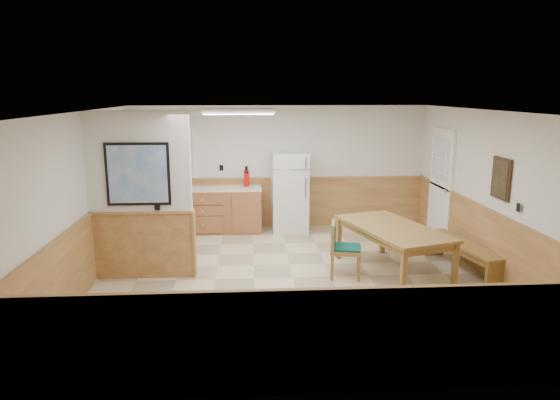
{
  "coord_description": "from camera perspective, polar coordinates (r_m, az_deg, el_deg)",
  "views": [
    {
      "loc": [
        -0.65,
        -7.14,
        2.77
      ],
      "look_at": [
        -0.17,
        0.4,
        1.12
      ],
      "focal_mm": 32.0,
      "sensor_mm": 36.0,
      "label": 1
    }
  ],
  "objects": [
    {
      "name": "ground",
      "position": [
        7.68,
        1.46,
        -8.84
      ],
      "size": [
        6.0,
        6.0,
        0.0
      ],
      "primitive_type": "plane",
      "color": "beige",
      "rests_on": "ground"
    },
    {
      "name": "ceiling",
      "position": [
        7.17,
        1.57,
        10.13
      ],
      "size": [
        6.0,
        6.0,
        0.02
      ],
      "primitive_type": "cube",
      "color": "white",
      "rests_on": "back_wall"
    },
    {
      "name": "back_wall",
      "position": [
        10.27,
        0.0,
        3.78
      ],
      "size": [
        6.0,
        0.02,
        2.5
      ],
      "primitive_type": "cube",
      "color": "silver",
      "rests_on": "ground"
    },
    {
      "name": "right_wall",
      "position": [
        8.16,
        22.99,
        0.57
      ],
      "size": [
        0.02,
        6.0,
        2.5
      ],
      "primitive_type": "cube",
      "color": "silver",
      "rests_on": "ground"
    },
    {
      "name": "left_wall",
      "position": [
        7.67,
        -21.43,
        -0.0
      ],
      "size": [
        0.02,
        6.0,
        2.5
      ],
      "primitive_type": "cube",
      "color": "silver",
      "rests_on": "ground"
    },
    {
      "name": "wainscot_back",
      "position": [
        10.39,
        0.01,
        -0.33
      ],
      "size": [
        6.0,
        0.04,
        1.0
      ],
      "primitive_type": "cube",
      "color": "tan",
      "rests_on": "ground"
    },
    {
      "name": "wainscot_right",
      "position": [
        8.32,
        22.44,
        -4.49
      ],
      "size": [
        0.04,
        6.0,
        1.0
      ],
      "primitive_type": "cube",
      "color": "tan",
      "rests_on": "ground"
    },
    {
      "name": "wainscot_left",
      "position": [
        7.84,
        -20.86,
        -5.36
      ],
      "size": [
        0.04,
        6.0,
        1.0
      ],
      "primitive_type": "cube",
      "color": "tan",
      "rests_on": "ground"
    },
    {
      "name": "partition_wall",
      "position": [
        7.66,
        -15.63,
        0.25
      ],
      "size": [
        1.5,
        0.2,
        2.5
      ],
      "color": "silver",
      "rests_on": "ground"
    },
    {
      "name": "kitchen_counter",
      "position": [
        10.1,
        -6.73,
        -1.01
      ],
      "size": [
        2.2,
        0.61,
        1.0
      ],
      "color": "#905C33",
      "rests_on": "ground"
    },
    {
      "name": "exterior_door",
      "position": [
        9.89,
        17.85,
        1.68
      ],
      "size": [
        0.07,
        1.02,
        2.15
      ],
      "color": "white",
      "rests_on": "ground"
    },
    {
      "name": "kitchen_window",
      "position": [
        10.29,
        -11.79,
        5.22
      ],
      "size": [
        0.8,
        0.04,
        1.0
      ],
      "color": "white",
      "rests_on": "back_wall"
    },
    {
      "name": "wall_painting",
      "position": [
        7.83,
        23.92,
        2.27
      ],
      "size": [
        0.04,
        0.5,
        0.6
      ],
      "color": "#352215",
      "rests_on": "right_wall"
    },
    {
      "name": "fluorescent_fixture",
      "position": [
        8.45,
        -4.75,
        10.05
      ],
      "size": [
        1.2,
        0.3,
        0.09
      ],
      "color": "white",
      "rests_on": "ceiling"
    },
    {
      "name": "refrigerator",
      "position": [
        10.0,
        1.09,
        0.92
      ],
      "size": [
        0.72,
        0.73,
        1.6
      ],
      "rotation": [
        0.0,
        0.0,
        0.03
      ],
      "color": "white",
      "rests_on": "ground"
    },
    {
      "name": "dining_table",
      "position": [
        7.84,
        12.75,
        -3.62
      ],
      "size": [
        1.53,
        2.17,
        0.75
      ],
      "rotation": [
        0.0,
        0.0,
        0.31
      ],
      "color": "olive",
      "rests_on": "ground"
    },
    {
      "name": "dining_bench",
      "position": [
        8.38,
        20.2,
        -5.29
      ],
      "size": [
        0.7,
        1.73,
        0.45
      ],
      "rotation": [
        0.0,
        0.0,
        0.2
      ],
      "color": "olive",
      "rests_on": "ground"
    },
    {
      "name": "dining_chair",
      "position": [
        7.64,
        6.87,
        -5.13
      ],
      "size": [
        0.71,
        0.54,
        0.85
      ],
      "rotation": [
        0.0,
        0.0,
        -0.19
      ],
      "color": "olive",
      "rests_on": "ground"
    },
    {
      "name": "fire_extinguisher",
      "position": [
        10.01,
        -3.85,
        2.55
      ],
      "size": [
        0.11,
        0.11,
        0.41
      ],
      "rotation": [
        0.0,
        0.0,
        -0.05
      ],
      "color": "red",
      "rests_on": "kitchen_counter"
    },
    {
      "name": "soap_bottle",
      "position": [
        10.12,
        -12.43,
        2.06
      ],
      "size": [
        0.1,
        0.1,
        0.25
      ],
      "primitive_type": "cylinder",
      "rotation": [
        0.0,
        0.0,
        -0.39
      ],
      "color": "#178237",
      "rests_on": "kitchen_counter"
    }
  ]
}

